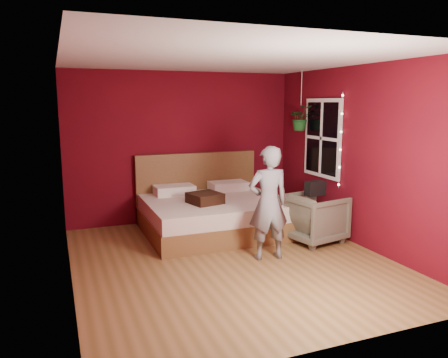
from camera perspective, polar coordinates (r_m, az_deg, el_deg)
floor at (r=5.90m, az=0.92°, el=-10.58°), size 4.50×4.50×0.00m
room_walls at (r=5.54m, az=0.97°, el=5.92°), size 4.04×4.54×2.62m
window at (r=7.28m, az=12.70°, el=5.23°), size 0.05×0.97×1.27m
fairy_lights at (r=6.84m, az=14.99°, el=4.84°), size 0.04×0.04×1.45m
bed at (r=7.11m, az=-1.55°, el=-4.36°), size 2.18×1.85×1.20m
person at (r=5.79m, az=5.81°, el=-3.16°), size 0.58×0.41×1.52m
armchair at (r=6.70m, az=11.68°, el=-5.01°), size 0.94×0.92×0.73m
handbag at (r=6.53m, az=11.83°, el=-1.20°), size 0.31×0.18×0.21m
throw_pillow at (r=6.70m, az=-2.50°, el=-2.51°), size 0.55×0.55×0.16m
hanging_plant at (r=7.53m, az=9.98°, el=7.87°), size 0.47×0.45×1.00m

